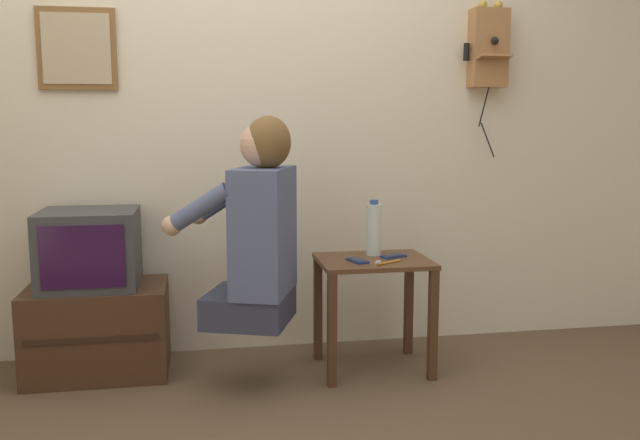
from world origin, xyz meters
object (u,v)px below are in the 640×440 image
at_px(person, 258,229).
at_px(wall_phone_antique, 488,48).
at_px(toothbrush, 386,262).
at_px(cell_phone_held, 357,261).
at_px(television, 90,249).
at_px(framed_picture, 77,49).
at_px(cell_phone_spare, 394,256).
at_px(water_bottle, 374,229).

relative_size(person, wall_phone_antique, 1.12).
bearing_deg(wall_phone_antique, toothbrush, -144.16).
bearing_deg(cell_phone_held, wall_phone_antique, 10.57).
bearing_deg(toothbrush, wall_phone_antique, -84.60).
bearing_deg(toothbrush, television, 46.78).
distance_m(wall_phone_antique, framed_picture, 2.10).
relative_size(cell_phone_spare, water_bottle, 0.50).
relative_size(television, cell_phone_spare, 3.23).
relative_size(person, television, 2.08).
xyz_separation_m(cell_phone_held, toothbrush, (0.12, -0.07, 0.00)).
distance_m(person, cell_phone_held, 0.52).
distance_m(cell_phone_held, water_bottle, 0.23).
relative_size(person, water_bottle, 3.36).
relative_size(television, cell_phone_held, 3.27).
distance_m(cell_phone_spare, toothbrush, 0.16).
height_order(cell_phone_held, toothbrush, toothbrush).
distance_m(wall_phone_antique, toothbrush, 1.34).
xyz_separation_m(wall_phone_antique, cell_phone_spare, (-0.61, -0.35, -1.04)).
bearing_deg(television, cell_phone_spare, -6.54).
xyz_separation_m(cell_phone_held, water_bottle, (0.12, 0.15, 0.12)).
xyz_separation_m(television, wall_phone_antique, (2.05, 0.18, 0.99)).
distance_m(framed_picture, water_bottle, 1.69).
bearing_deg(person, wall_phone_antique, -48.33).
bearing_deg(cell_phone_spare, person, -101.25).
distance_m(framed_picture, cell_phone_spare, 1.84).
height_order(framed_picture, water_bottle, framed_picture).
distance_m(cell_phone_held, cell_phone_spare, 0.21).
height_order(cell_phone_held, cell_phone_spare, same).
bearing_deg(wall_phone_antique, person, -158.31).
bearing_deg(water_bottle, cell_phone_held, -128.29).
relative_size(person, framed_picture, 2.36).
bearing_deg(water_bottle, framed_picture, 167.23).
bearing_deg(cell_phone_spare, television, -121.09).
distance_m(television, water_bottle, 1.37).
bearing_deg(television, water_bottle, -3.85).
height_order(television, wall_phone_antique, wall_phone_antique).
distance_m(framed_picture, toothbrush, 1.82).
bearing_deg(television, cell_phone_held, -10.90).
xyz_separation_m(person, toothbrush, (0.60, 0.02, -0.18)).
xyz_separation_m(water_bottle, toothbrush, (0.00, -0.22, -0.12)).
xyz_separation_m(television, toothbrush, (1.37, -0.31, -0.05)).
bearing_deg(person, toothbrush, -68.54).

